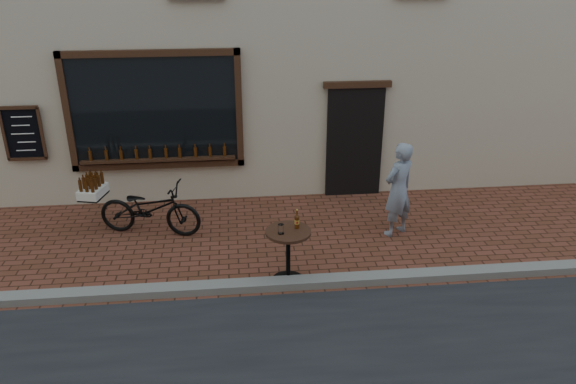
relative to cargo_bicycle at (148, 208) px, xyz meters
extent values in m
plane|color=#562C1B|center=(2.00, -2.14, -0.49)|extent=(90.00, 90.00, 0.00)
cube|color=slate|center=(2.00, -1.94, -0.43)|extent=(90.00, 0.25, 0.12)
cube|color=black|center=(0.10, 1.31, 1.36)|extent=(3.00, 0.06, 2.00)
cube|color=black|center=(0.10, 1.29, 2.42)|extent=(3.24, 0.10, 0.12)
cube|color=black|center=(0.10, 1.29, 0.30)|extent=(3.24, 0.10, 0.12)
cube|color=black|center=(-1.46, 1.29, 1.36)|extent=(0.12, 0.10, 2.24)
cube|color=black|center=(1.66, 1.29, 1.36)|extent=(0.12, 0.10, 2.24)
cube|color=black|center=(0.10, 1.24, 0.43)|extent=(2.90, 0.16, 0.05)
cube|color=black|center=(3.90, 1.32, 0.61)|extent=(1.10, 0.10, 2.20)
cube|color=black|center=(3.90, 1.29, 1.77)|extent=(1.30, 0.10, 0.12)
cube|color=black|center=(-2.30, 1.30, 1.01)|extent=(0.62, 0.04, 0.92)
cylinder|color=#3D1C07|center=(-1.15, 1.24, 0.55)|extent=(0.06, 0.06, 0.19)
cylinder|color=#3D1C07|center=(-0.87, 1.24, 0.55)|extent=(0.06, 0.06, 0.19)
cylinder|color=#3D1C07|center=(-0.59, 1.24, 0.55)|extent=(0.06, 0.06, 0.19)
cylinder|color=#3D1C07|center=(-0.32, 1.24, 0.55)|extent=(0.06, 0.06, 0.19)
cylinder|color=#3D1C07|center=(-0.04, 1.24, 0.55)|extent=(0.06, 0.06, 0.19)
cylinder|color=#3D1C07|center=(0.24, 1.24, 0.55)|extent=(0.06, 0.06, 0.19)
cylinder|color=#3D1C07|center=(0.52, 1.24, 0.55)|extent=(0.06, 0.06, 0.19)
cylinder|color=#3D1C07|center=(0.80, 1.24, 0.55)|extent=(0.06, 0.06, 0.19)
cylinder|color=#3D1C07|center=(1.07, 1.24, 0.55)|extent=(0.06, 0.06, 0.19)
cylinder|color=#3D1C07|center=(1.35, 1.24, 0.55)|extent=(0.06, 0.06, 0.19)
imported|color=black|center=(0.04, -0.01, -0.01)|extent=(1.91, 1.05, 0.95)
cube|color=black|center=(-0.94, 0.23, 0.17)|extent=(0.47, 0.58, 0.03)
cube|color=silver|center=(-0.94, 0.23, 0.26)|extent=(0.48, 0.60, 0.15)
cylinder|color=#3D1C07|center=(-0.88, 0.02, 0.43)|extent=(0.06, 0.06, 0.20)
cylinder|color=#3D1C07|center=(-0.98, 0.05, 0.43)|extent=(0.06, 0.06, 0.20)
cylinder|color=#3D1C07|center=(-1.09, 0.07, 0.43)|extent=(0.06, 0.06, 0.20)
cylinder|color=#3D1C07|center=(-0.85, 0.15, 0.43)|extent=(0.06, 0.06, 0.20)
cylinder|color=#3D1C07|center=(-0.95, 0.17, 0.43)|extent=(0.06, 0.06, 0.20)
cylinder|color=#3D1C07|center=(-1.06, 0.20, 0.43)|extent=(0.06, 0.06, 0.20)
cylinder|color=#3D1C07|center=(-0.82, 0.27, 0.43)|extent=(0.06, 0.06, 0.20)
cylinder|color=#3D1C07|center=(-0.92, 0.29, 0.43)|extent=(0.06, 0.06, 0.20)
cylinder|color=#3D1C07|center=(-1.03, 0.32, 0.43)|extent=(0.06, 0.06, 0.20)
cylinder|color=#3D1C07|center=(-0.79, 0.39, 0.43)|extent=(0.06, 0.06, 0.20)
cylinder|color=#3D1C07|center=(-0.89, 0.42, 0.43)|extent=(0.06, 0.06, 0.20)
cylinder|color=#3D1C07|center=(-0.99, 0.44, 0.43)|extent=(0.06, 0.06, 0.20)
cylinder|color=black|center=(2.27, -1.79, -0.47)|extent=(0.49, 0.49, 0.03)
cylinder|color=black|center=(2.27, -1.79, -0.06)|extent=(0.07, 0.07, 0.79)
cylinder|color=black|center=(2.27, -1.79, 0.35)|extent=(0.67, 0.67, 0.04)
cylinder|color=gold|center=(2.40, -1.73, 0.48)|extent=(0.07, 0.07, 0.07)
cylinder|color=white|center=(2.16, -1.87, 0.45)|extent=(0.09, 0.09, 0.15)
imported|color=gray|center=(4.30, -0.45, 0.35)|extent=(0.73, 0.66, 1.68)
camera|label=1|loc=(1.53, -8.98, 4.20)|focal=35.00mm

